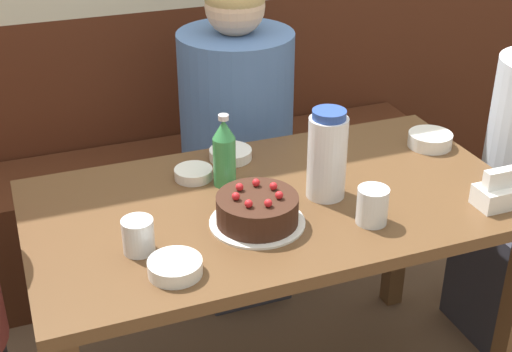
{
  "coord_description": "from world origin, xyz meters",
  "views": [
    {
      "loc": [
        -0.63,
        -1.51,
        1.67
      ],
      "look_at": [
        -0.04,
        0.05,
        0.78
      ],
      "focal_mm": 50.0,
      "sensor_mm": 36.0,
      "label": 1
    }
  ],
  "objects": [
    {
      "name": "napkin_holder",
      "position": [
        0.52,
        -0.24,
        0.76
      ],
      "size": [
        0.11,
        0.08,
        0.11
      ],
      "color": "white",
      "rests_on": "dining_table"
    },
    {
      "name": "bench_seat",
      "position": [
        0.0,
        0.83,
        0.24
      ],
      "size": [
        1.91,
        0.38,
        0.47
      ],
      "color": "#472314",
      "rests_on": "ground_plane"
    },
    {
      "name": "bowl_sauce_shallow",
      "position": [
        -0.34,
        -0.23,
        0.74
      ],
      "size": [
        0.12,
        0.12,
        0.03
      ],
      "color": "white",
      "rests_on": "dining_table"
    },
    {
      "name": "bowl_rice_small",
      "position": [
        -0.17,
        0.19,
        0.74
      ],
      "size": [
        0.11,
        0.11,
        0.03
      ],
      "color": "white",
      "rests_on": "dining_table"
    },
    {
      "name": "water_pitcher",
      "position": [
        0.13,
        -0.03,
        0.84
      ],
      "size": [
        0.1,
        0.1,
        0.24
      ],
      "color": "white",
      "rests_on": "dining_table"
    },
    {
      "name": "person_pale_blue_shirt",
      "position": [
        0.11,
        0.61,
        0.59
      ],
      "size": [
        0.39,
        0.39,
        1.19
      ],
      "rotation": [
        0.0,
        0.0,
        -1.57
      ],
      "color": "#33333D",
      "rests_on": "ground_plane"
    },
    {
      "name": "soju_bottle",
      "position": [
        -0.1,
        0.12,
        0.82
      ],
      "size": [
        0.06,
        0.06,
        0.21
      ],
      "color": "#388E4C",
      "rests_on": "dining_table"
    },
    {
      "name": "glass_water_tall",
      "position": [
        -0.39,
        -0.11,
        0.77
      ],
      "size": [
        0.08,
        0.08,
        0.08
      ],
      "color": "silver",
      "rests_on": "dining_table"
    },
    {
      "name": "birthday_cake",
      "position": [
        -0.09,
        -0.1,
        0.76
      ],
      "size": [
        0.24,
        0.24,
        0.1
      ],
      "color": "white",
      "rests_on": "dining_table"
    },
    {
      "name": "glass_tumbler_short",
      "position": [
        0.18,
        -0.19,
        0.77
      ],
      "size": [
        0.08,
        0.08,
        0.09
      ],
      "color": "silver",
      "rests_on": "dining_table"
    },
    {
      "name": "dining_table",
      "position": [
        0.0,
        0.0,
        0.62
      ],
      "size": [
        1.3,
        0.71,
        0.73
      ],
      "color": "brown",
      "rests_on": "ground_plane"
    },
    {
      "name": "bowl_side_dish",
      "position": [
        -0.03,
        0.27,
        0.74
      ],
      "size": [
        0.13,
        0.13,
        0.03
      ],
      "color": "white",
      "rests_on": "dining_table"
    },
    {
      "name": "bowl_soup_white",
      "position": [
        0.56,
        0.13,
        0.75
      ],
      "size": [
        0.13,
        0.13,
        0.04
      ],
      "color": "white",
      "rests_on": "dining_table"
    }
  ]
}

